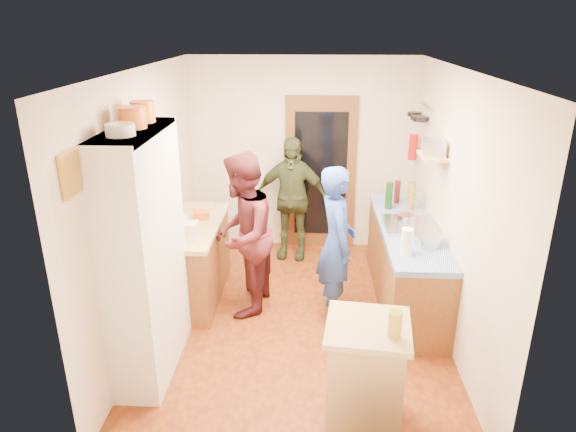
# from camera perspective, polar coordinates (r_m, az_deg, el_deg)

# --- Properties ---
(floor) EXTENTS (3.00, 4.00, 0.02)m
(floor) POSITION_cam_1_polar(r_m,az_deg,el_deg) (5.63, 1.05, -11.44)
(floor) COLOR brown
(floor) RESTS_ON ground
(ceiling) EXTENTS (3.00, 4.00, 0.02)m
(ceiling) POSITION_cam_1_polar(r_m,az_deg,el_deg) (4.78, 1.26, 16.17)
(ceiling) COLOR silver
(ceiling) RESTS_ON ground
(wall_back) EXTENTS (3.00, 0.02, 2.60)m
(wall_back) POSITION_cam_1_polar(r_m,az_deg,el_deg) (6.98, 1.61, 6.76)
(wall_back) COLOR silver
(wall_back) RESTS_ON ground
(wall_front) EXTENTS (3.00, 0.02, 2.60)m
(wall_front) POSITION_cam_1_polar(r_m,az_deg,el_deg) (3.24, 0.13, -10.85)
(wall_front) COLOR silver
(wall_front) RESTS_ON ground
(wall_left) EXTENTS (0.02, 4.00, 2.60)m
(wall_left) POSITION_cam_1_polar(r_m,az_deg,el_deg) (5.31, -15.37, 1.42)
(wall_left) COLOR silver
(wall_left) RESTS_ON ground
(wall_right) EXTENTS (0.02, 4.00, 2.60)m
(wall_right) POSITION_cam_1_polar(r_m,az_deg,el_deg) (5.24, 17.88, 0.89)
(wall_right) COLOR silver
(wall_right) RESTS_ON ground
(door_frame) EXTENTS (0.95, 0.06, 2.10)m
(door_frame) POSITION_cam_1_polar(r_m,az_deg,el_deg) (7.01, 3.63, 4.67)
(door_frame) COLOR brown
(door_frame) RESTS_ON ground
(door_glass) EXTENTS (0.70, 0.02, 1.70)m
(door_glass) POSITION_cam_1_polar(r_m,az_deg,el_deg) (6.98, 3.64, 4.59)
(door_glass) COLOR black
(door_glass) RESTS_ON door_frame
(hutch_body) EXTENTS (0.40, 1.20, 2.20)m
(hutch_body) POSITION_cam_1_polar(r_m,az_deg,el_deg) (4.62, -15.56, -4.27)
(hutch_body) COLOR white
(hutch_body) RESTS_ON ground
(hutch_top_shelf) EXTENTS (0.40, 1.14, 0.04)m
(hutch_top_shelf) POSITION_cam_1_polar(r_m,az_deg,el_deg) (4.29, -16.95, 8.93)
(hutch_top_shelf) COLOR white
(hutch_top_shelf) RESTS_ON hutch_body
(plate_stack) EXTENTS (0.22, 0.22, 0.09)m
(plate_stack) POSITION_cam_1_polar(r_m,az_deg,el_deg) (4.05, -18.14, 9.09)
(plate_stack) COLOR white
(plate_stack) RESTS_ON hutch_top_shelf
(orange_pot_a) EXTENTS (0.21, 0.21, 0.17)m
(orange_pot_a) POSITION_cam_1_polar(r_m,az_deg,el_deg) (4.31, -16.90, 10.43)
(orange_pot_a) COLOR orange
(orange_pot_a) RESTS_ON hutch_top_shelf
(orange_pot_b) EXTENTS (0.20, 0.20, 0.18)m
(orange_pot_b) POSITION_cam_1_polar(r_m,az_deg,el_deg) (4.55, -15.85, 11.10)
(orange_pot_b) COLOR orange
(orange_pot_b) RESTS_ON hutch_top_shelf
(left_counter_base) EXTENTS (0.60, 1.40, 0.85)m
(left_counter_base) POSITION_cam_1_polar(r_m,az_deg,el_deg) (5.96, -10.45, -5.11)
(left_counter_base) COLOR brown
(left_counter_base) RESTS_ON ground
(left_counter_top) EXTENTS (0.64, 1.44, 0.05)m
(left_counter_top) POSITION_cam_1_polar(r_m,az_deg,el_deg) (5.78, -10.74, -1.10)
(left_counter_top) COLOR tan
(left_counter_top) RESTS_ON left_counter_base
(toaster) EXTENTS (0.25, 0.17, 0.19)m
(toaster) POSITION_cam_1_polar(r_m,az_deg,el_deg) (5.34, -11.32, -1.66)
(toaster) COLOR white
(toaster) RESTS_ON left_counter_top
(kettle) EXTENTS (0.15, 0.15, 0.17)m
(kettle) POSITION_cam_1_polar(r_m,az_deg,el_deg) (5.55, -11.81, -0.89)
(kettle) COLOR white
(kettle) RESTS_ON left_counter_top
(orange_bowl) EXTENTS (0.23, 0.23, 0.08)m
(orange_bowl) POSITION_cam_1_polar(r_m,az_deg,el_deg) (5.90, -9.64, 0.15)
(orange_bowl) COLOR orange
(orange_bowl) RESTS_ON left_counter_top
(chopping_board) EXTENTS (0.31, 0.23, 0.02)m
(chopping_board) POSITION_cam_1_polar(r_m,az_deg,el_deg) (6.26, -9.49, 1.08)
(chopping_board) COLOR tan
(chopping_board) RESTS_ON left_counter_top
(right_counter_base) EXTENTS (0.60, 2.20, 0.84)m
(right_counter_base) POSITION_cam_1_polar(r_m,az_deg,el_deg) (5.96, 12.89, -5.37)
(right_counter_base) COLOR brown
(right_counter_base) RESTS_ON ground
(right_counter_top) EXTENTS (0.62, 2.22, 0.06)m
(right_counter_top) POSITION_cam_1_polar(r_m,az_deg,el_deg) (5.78, 13.24, -1.36)
(right_counter_top) COLOR #053EA2
(right_counter_top) RESTS_ON right_counter_base
(hob) EXTENTS (0.55, 0.58, 0.04)m
(hob) POSITION_cam_1_polar(r_m,az_deg,el_deg) (5.74, 13.32, -0.99)
(hob) COLOR silver
(hob) RESTS_ON right_counter_top
(pot_on_hob) EXTENTS (0.19, 0.19, 0.12)m
(pot_on_hob) POSITION_cam_1_polar(r_m,az_deg,el_deg) (5.66, 12.97, -0.40)
(pot_on_hob) COLOR silver
(pot_on_hob) RESTS_ON hob
(bottle_a) EXTENTS (0.09, 0.09, 0.33)m
(bottle_a) POSITION_cam_1_polar(r_m,az_deg,el_deg) (6.20, 11.16, 2.24)
(bottle_a) COLOR #143F14
(bottle_a) RESTS_ON right_counter_top
(bottle_b) EXTENTS (0.08, 0.08, 0.28)m
(bottle_b) POSITION_cam_1_polar(r_m,az_deg,el_deg) (6.42, 12.04, 2.64)
(bottle_b) COLOR #591419
(bottle_b) RESTS_ON right_counter_top
(bottle_c) EXTENTS (0.10, 0.10, 0.33)m
(bottle_c) POSITION_cam_1_polar(r_m,az_deg,el_deg) (6.23, 13.54, 2.19)
(bottle_c) COLOR olive
(bottle_c) RESTS_ON right_counter_top
(paper_towel) EXTENTS (0.13, 0.13, 0.26)m
(paper_towel) POSITION_cam_1_polar(r_m,az_deg,el_deg) (5.04, 13.09, -2.77)
(paper_towel) COLOR white
(paper_towel) RESTS_ON right_counter_top
(mixing_bowl) EXTENTS (0.33, 0.33, 0.11)m
(mixing_bowl) POSITION_cam_1_polar(r_m,az_deg,el_deg) (5.31, 15.29, -2.60)
(mixing_bowl) COLOR silver
(mixing_bowl) RESTS_ON right_counter_top
(island_base) EXTENTS (0.61, 0.61, 0.86)m
(island_base) POSITION_cam_1_polar(r_m,az_deg,el_deg) (4.18, 8.55, -17.38)
(island_base) COLOR tan
(island_base) RESTS_ON ground
(island_top) EXTENTS (0.69, 0.69, 0.05)m
(island_top) POSITION_cam_1_polar(r_m,az_deg,el_deg) (3.92, 8.91, -12.14)
(island_top) COLOR tan
(island_top) RESTS_ON island_base
(cutting_board) EXTENTS (0.38, 0.32, 0.02)m
(cutting_board) POSITION_cam_1_polar(r_m,az_deg,el_deg) (3.95, 8.19, -11.58)
(cutting_board) COLOR white
(cutting_board) RESTS_ON island_top
(oil_jar) EXTENTS (0.11, 0.11, 0.20)m
(oil_jar) POSITION_cam_1_polar(r_m,az_deg,el_deg) (3.75, 11.78, -11.68)
(oil_jar) COLOR #AD9E2D
(oil_jar) RESTS_ON island_top
(pan_rail) EXTENTS (0.02, 0.65, 0.02)m
(pan_rail) POSITION_cam_1_polar(r_m,az_deg,el_deg) (6.50, 14.85, 11.78)
(pan_rail) COLOR silver
(pan_rail) RESTS_ON wall_right
(pan_hang_a) EXTENTS (0.18, 0.18, 0.05)m
(pan_hang_a) POSITION_cam_1_polar(r_m,az_deg,el_deg) (6.34, 14.52, 10.39)
(pan_hang_a) COLOR black
(pan_hang_a) RESTS_ON pan_rail
(pan_hang_b) EXTENTS (0.16, 0.16, 0.05)m
(pan_hang_b) POSITION_cam_1_polar(r_m,az_deg,el_deg) (6.53, 14.17, 10.55)
(pan_hang_b) COLOR black
(pan_hang_b) RESTS_ON pan_rail
(pan_hang_c) EXTENTS (0.17, 0.17, 0.05)m
(pan_hang_c) POSITION_cam_1_polar(r_m,az_deg,el_deg) (6.72, 13.86, 10.94)
(pan_hang_c) COLOR black
(pan_hang_c) RESTS_ON pan_rail
(wall_shelf) EXTENTS (0.26, 0.42, 0.03)m
(wall_shelf) POSITION_cam_1_polar(r_m,az_deg,el_deg) (5.51, 15.78, 6.43)
(wall_shelf) COLOR tan
(wall_shelf) RESTS_ON wall_right
(radio) EXTENTS (0.25, 0.32, 0.15)m
(radio) POSITION_cam_1_polar(r_m,az_deg,el_deg) (5.49, 15.88, 7.34)
(radio) COLOR silver
(radio) RESTS_ON wall_shelf
(ext_bracket) EXTENTS (0.06, 0.10, 0.04)m
(ext_bracket) POSITION_cam_1_polar(r_m,az_deg,el_deg) (6.78, 14.18, 7.01)
(ext_bracket) COLOR black
(ext_bracket) RESTS_ON wall_right
(fire_extinguisher) EXTENTS (0.11, 0.11, 0.32)m
(fire_extinguisher) POSITION_cam_1_polar(r_m,az_deg,el_deg) (6.76, 13.72, 7.44)
(fire_extinguisher) COLOR red
(fire_extinguisher) RESTS_ON wall_right
(picture_frame) EXTENTS (0.03, 0.25, 0.30)m
(picture_frame) POSITION_cam_1_polar(r_m,az_deg,el_deg) (3.71, -23.06, 4.32)
(picture_frame) COLOR gold
(picture_frame) RESTS_ON wall_left
(person_hob) EXTENTS (0.49, 0.66, 1.66)m
(person_hob) POSITION_cam_1_polar(r_m,az_deg,el_deg) (5.37, 5.79, -3.11)
(person_hob) COLOR #2748A7
(person_hob) RESTS_ON ground
(person_left) EXTENTS (0.78, 0.94, 1.77)m
(person_left) POSITION_cam_1_polar(r_m,az_deg,el_deg) (5.46, -4.65, -1.99)
(person_left) COLOR #4E1B20
(person_left) RESTS_ON ground
(person_back) EXTENTS (1.01, 0.52, 1.64)m
(person_back) POSITION_cam_1_polar(r_m,az_deg,el_deg) (6.73, 0.44, 1.97)
(person_back) COLOR #333E22
(person_back) RESTS_ON ground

